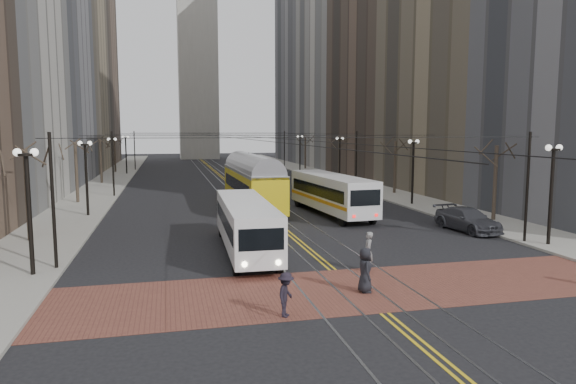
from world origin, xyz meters
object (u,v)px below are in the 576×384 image
transit_bus (246,227)px  cargo_van (340,200)px  sedan_silver (262,175)px  pedestrian_d (286,295)px  rear_bus (331,195)px  pedestrian_a (365,270)px  streetcar (252,187)px  pedestrian_b (368,251)px  sedan_parked (468,220)px  clock_tower (196,5)px  sedan_grey (303,195)px

transit_bus → cargo_van: bearing=52.2°
cargo_van → sedan_silver: 28.96m
transit_bus → cargo_van: (9.40, 11.44, -0.33)m
pedestrian_d → rear_bus: bearing=7.9°
pedestrian_a → rear_bus: bearing=-4.4°
cargo_van → pedestrian_a: cargo_van is taller
pedestrian_d → streetcar: bearing=23.3°
pedestrian_b → pedestrian_d: bearing=-23.7°
transit_bus → pedestrian_b: size_ratio=6.02×
streetcar → sedan_parked: streetcar is taller
sedan_parked → pedestrian_a: size_ratio=2.83×
sedan_silver → pedestrian_b: bearing=-103.3°
cargo_van → pedestrian_d: bearing=-107.9°
clock_tower → sedan_parked: 102.71m
clock_tower → streetcar: 88.96m
rear_bus → pedestrian_d: size_ratio=7.46×
streetcar → rear_bus: size_ratio=1.25×
sedan_parked → pedestrian_a: bearing=-144.1°
rear_bus → transit_bus: bearing=-132.2°
transit_bus → sedan_parked: bearing=11.2°
sedan_parked → pedestrian_a: (-11.57, -10.72, 0.18)m
streetcar → cargo_van: size_ratio=3.09×
pedestrian_d → pedestrian_a: bearing=-32.2°
rear_bus → streetcar: bearing=132.2°
clock_tower → pedestrian_b: (1.57, -103.50, -35.01)m
pedestrian_a → pedestrian_d: (-3.82, -2.01, -0.12)m
streetcar → sedan_silver: (5.23, 24.16, -1.03)m
transit_bus → sedan_parked: 15.53m
sedan_grey → pedestrian_d: (-8.25, -28.50, 0.15)m
transit_bus → sedan_silver: bearing=80.1°
streetcar → rear_bus: bearing=-44.2°
clock_tower → sedan_silver: 67.99m
sedan_parked → cargo_van: bearing=116.7°
rear_bus → sedan_silver: bearing=86.0°
streetcar → sedan_silver: streetcar is taller
transit_bus → rear_bus: size_ratio=0.94×
rear_bus → sedan_grey: 7.38m
cargo_van → pedestrian_b: bearing=-98.8°
cargo_van → streetcar: bearing=149.2°
sedan_silver → pedestrian_d: (-8.32, -50.52, 0.06)m
rear_bus → sedan_grey: size_ratio=3.05×
transit_bus → pedestrian_a: size_ratio=6.10×
clock_tower → pedestrian_a: (0.23, -106.48, -35.02)m
clock_tower → sedan_grey: size_ratio=16.63×
cargo_van → sedan_silver: bearing=98.2°
clock_tower → streetcar: clock_tower is taller
rear_bus → sedan_parked: rear_bus is taller
pedestrian_a → pedestrian_d: bearing=127.3°
cargo_van → sedan_parked: size_ratio=0.93×
sedan_parked → pedestrian_b: size_ratio=2.80×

